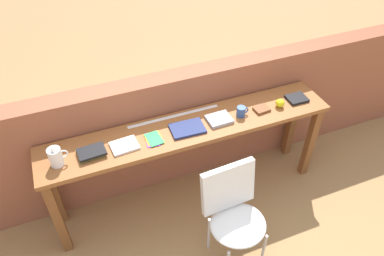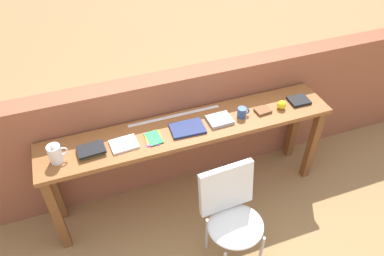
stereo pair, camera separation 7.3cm
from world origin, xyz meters
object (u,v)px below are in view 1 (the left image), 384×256
pamphlet_pile_colourful (153,139)px  book_repair_rightmost (297,99)px  magazine_cycling (125,146)px  book_stack_leftmost (91,152)px  sports_ball_small (280,103)px  leather_journal_brown (262,109)px  chair_white_moulded (234,212)px  book_open_centre (187,129)px  mug (241,111)px  pitcher_white (56,157)px

pamphlet_pile_colourful → book_repair_rightmost: size_ratio=1.01×
magazine_cycling → book_repair_rightmost: bearing=-3.3°
book_stack_leftmost → sports_ball_small: size_ratio=2.77×
book_stack_leftmost → leather_journal_brown: bearing=-0.3°
pamphlet_pile_colourful → leather_journal_brown: size_ratio=1.38×
chair_white_moulded → sports_ball_small: 1.05m
chair_white_moulded → book_open_centre: (-0.13, 0.66, 0.36)m
leather_journal_brown → mug: bearing=174.7°
mug → leather_journal_brown: (0.20, -0.00, -0.03)m
sports_ball_small → pamphlet_pile_colourful: bearing=179.8°
pitcher_white → book_repair_rightmost: bearing=0.7°
book_repair_rightmost → leather_journal_brown: bearing=-175.5°
pitcher_white → leather_journal_brown: (1.73, 0.00, -0.07)m
book_repair_rightmost → magazine_cycling: bearing=-177.6°
pamphlet_pile_colourful → book_open_centre: book_open_centre is taller
chair_white_moulded → magazine_cycling: 0.99m
pitcher_white → chair_white_moulded: bearing=-29.1°
book_stack_leftmost → magazine_cycling: 0.26m
chair_white_moulded → book_stack_leftmost: bearing=144.2°
pamphlet_pile_colourful → chair_white_moulded: bearing=-56.5°
pitcher_white → leather_journal_brown: 1.73m
mug → chair_white_moulded: bearing=-118.8°
book_open_centre → pamphlet_pile_colourful: bearing=-174.9°
chair_white_moulded → pitcher_white: size_ratio=4.85×
book_stack_leftmost → leather_journal_brown: (1.48, -0.01, -0.01)m
book_stack_leftmost → book_open_centre: book_stack_leftmost is taller
book_open_centre → book_stack_leftmost: bearing=-177.5°
book_open_centre → book_repair_rightmost: 1.07m
book_open_centre → mug: (0.49, -0.00, 0.03)m
book_stack_leftmost → leather_journal_brown: book_stack_leftmost is taller
chair_white_moulded → mug: bearing=61.2°
mug → leather_journal_brown: bearing=-0.6°
book_open_centre → mug: mug is taller
chair_white_moulded → book_repair_rightmost: 1.21m
book_open_centre → sports_ball_small: bearing=1.8°
book_open_centre → book_repair_rightmost: size_ratio=1.56×
pitcher_white → mug: (1.52, 0.01, -0.03)m
leather_journal_brown → magazine_cycling: bearing=175.5°
magazine_cycling → mug: size_ratio=1.89×
magazine_cycling → book_open_centre: 0.53m
book_stack_leftmost → book_open_centre: size_ratio=0.78×
magazine_cycling → book_open_centre: size_ratio=0.75×
pamphlet_pile_colourful → leather_journal_brown: 0.99m
magazine_cycling → pamphlet_pile_colourful: bearing=-5.4°
pitcher_white → sports_ball_small: (1.90, -0.01, -0.04)m
book_stack_leftmost → magazine_cycling: bearing=-2.4°
magazine_cycling → sports_ball_small: 1.39m
pitcher_white → book_stack_leftmost: 0.25m
pitcher_white → book_repair_rightmost: pitcher_white is taller
leather_journal_brown → sports_ball_small: bearing=-8.7°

